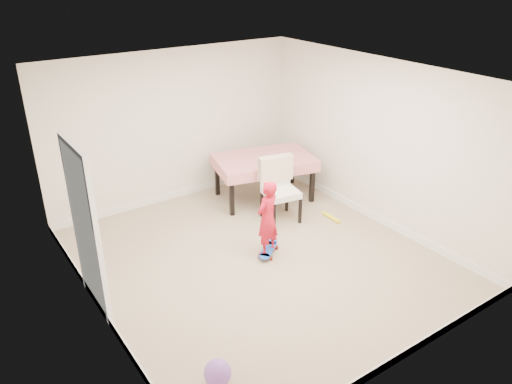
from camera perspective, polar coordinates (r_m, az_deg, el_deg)
ground at (r=7.18m, az=0.25°, el=-7.63°), size 5.00×5.00×0.00m
ceiling at (r=6.17m, az=0.30°, el=12.92°), size 4.50×5.00×0.04m
wall_back at (r=8.59m, az=-9.30°, el=7.30°), size 4.50×0.04×2.60m
wall_front at (r=4.97m, az=16.98°, el=-7.48°), size 4.50×0.04×2.60m
wall_left at (r=5.72m, az=-18.42°, el=-3.18°), size 0.04×5.00×2.60m
wall_right at (r=7.97m, az=13.61°, el=5.49°), size 0.04×5.00×2.60m
door at (r=6.11m, az=-18.86°, el=-4.31°), size 0.11×0.94×2.11m
baseboard_back at (r=9.05m, az=-8.79°, el=-0.17°), size 4.50×0.02×0.12m
baseboard_front at (r=5.72m, az=15.43°, el=-18.07°), size 4.50×0.02×0.12m
baseboard_left at (r=6.38m, az=-16.96°, el=-13.07°), size 0.02×5.00×0.12m
baseboard_right at (r=8.46m, az=12.81°, el=-2.42°), size 0.02×5.00×0.12m
dining_table at (r=8.76m, az=0.91°, el=1.64°), size 1.86×1.42×0.78m
dining_chair at (r=7.98m, az=2.88°, el=0.14°), size 0.67×0.74×1.04m
skateboard at (r=7.28m, az=1.42°, el=-6.76°), size 0.57×0.51×0.08m
child at (r=6.99m, az=1.30°, el=-3.28°), size 0.47×0.38×1.12m
balloon at (r=5.31m, az=-4.41°, el=-19.91°), size 0.28×0.28×0.28m
foam_toy at (r=8.29m, az=8.61°, el=-2.88°), size 0.07×0.40×0.06m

